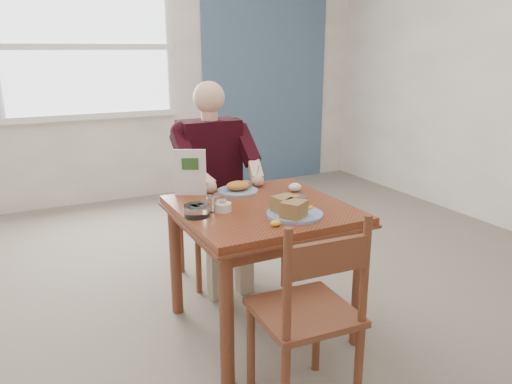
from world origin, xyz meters
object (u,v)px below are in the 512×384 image
chair_far (210,212)px  near_plate (292,209)px  diner (214,169)px  chair_near (309,314)px  table (262,225)px  far_plate (238,188)px

chair_far → near_plate: size_ratio=2.44×
chair_far → diner: bearing=-90.0°
chair_far → chair_near: 1.51m
chair_far → diner: diner is taller
diner → near_plate: bearing=-86.2°
table → near_plate: bearing=-74.4°
near_plate → chair_far: bearing=93.4°
chair_near → near_plate: (0.20, 0.49, 0.31)m
table → far_plate: (0.00, 0.32, 0.14)m
table → far_plate: bearing=89.8°
chair_far → far_plate: bearing=-89.8°
chair_near → chair_far: bearing=84.9°
near_plate → diner: bearing=93.8°
diner → near_plate: (0.06, -0.93, -0.02)m
chair_far → far_plate: 0.56m
diner → near_plate: diner is taller
chair_far → table: bearing=-90.0°
chair_far → near_plate: 1.06m
chair_near → far_plate: (0.14, 1.02, 0.30)m
table → far_plate: 0.34m
chair_far → diner: (0.00, -0.09, 0.33)m
near_plate → far_plate: size_ratio=1.33×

